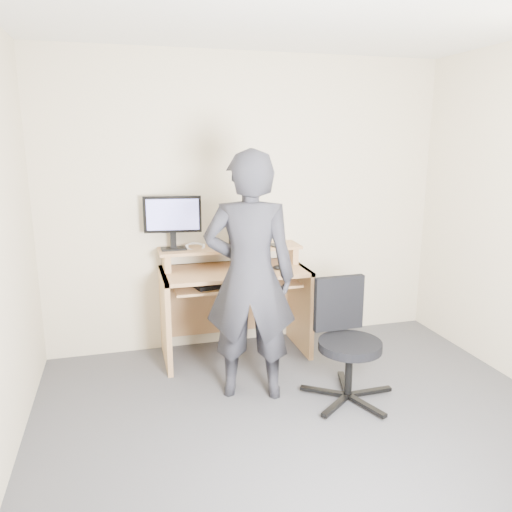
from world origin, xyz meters
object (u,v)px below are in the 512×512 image
desk (233,290)px  person (250,277)px  monitor (173,218)px  office_chair (346,336)px

desk → person: 0.83m
desk → person: size_ratio=0.69×
monitor → person: person is taller
desk → person: bearing=-93.5°
desk → person: (-0.05, -0.76, 0.32)m
desk → monitor: size_ratio=2.58×
monitor → office_chair: (1.06, -1.06, -0.72)m
desk → monitor: (-0.47, 0.09, 0.63)m
monitor → office_chair: monitor is taller
monitor → office_chair: 1.67m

